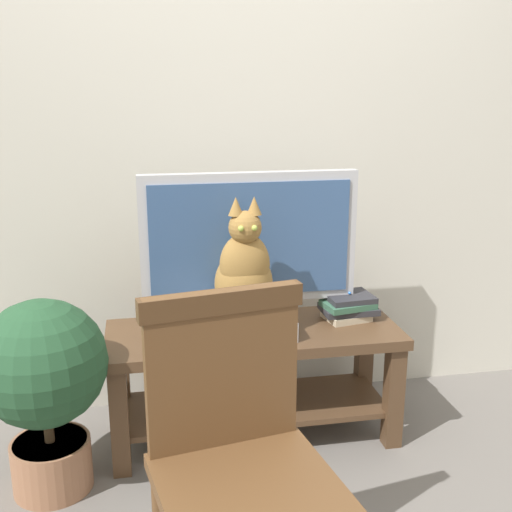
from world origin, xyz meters
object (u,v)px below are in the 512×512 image
(book_stack, at_px, (348,307))
(potted_plant, at_px, (44,379))
(tv_stand, at_px, (254,362))
(tv, at_px, (250,244))
(media_box, at_px, (244,326))
(cat, at_px, (244,273))
(wooden_chair, at_px, (238,447))

(book_stack, xyz_separation_m, potted_plant, (-1.24, -0.28, -0.10))
(tv_stand, xyz_separation_m, book_stack, (0.42, 0.05, 0.20))
(tv, xyz_separation_m, media_box, (-0.05, -0.14, -0.31))
(tv_stand, height_order, media_box, media_box)
(book_stack, distance_m, potted_plant, 1.27)
(tv, xyz_separation_m, book_stack, (0.42, -0.03, -0.29))
(book_stack, bearing_deg, tv_stand, -172.90)
(tv_stand, distance_m, potted_plant, 0.85)
(tv_stand, distance_m, cat, 0.42)
(tv, bearing_deg, media_box, -109.72)
(media_box, xyz_separation_m, potted_plant, (-0.76, -0.17, -0.08))
(tv, xyz_separation_m, wooden_chair, (-0.22, -1.06, -0.27))
(media_box, height_order, cat, cat)
(tv_stand, bearing_deg, cat, -127.34)
(media_box, bearing_deg, book_stack, 12.40)
(cat, bearing_deg, potted_plant, -168.24)
(cat, bearing_deg, tv, 72.13)
(tv_stand, height_order, wooden_chair, wooden_chair)
(tv_stand, distance_m, wooden_chair, 1.02)
(tv_stand, distance_m, tv, 0.50)
(tv, height_order, potted_plant, tv)
(cat, distance_m, wooden_chair, 0.94)
(tv, relative_size, potted_plant, 1.21)
(tv_stand, bearing_deg, potted_plant, -164.65)
(potted_plant, bearing_deg, wooden_chair, -51.79)
(tv, distance_m, media_box, 0.34)
(tv_stand, relative_size, cat, 2.44)
(potted_plant, bearing_deg, media_box, 12.67)
(book_stack, bearing_deg, media_box, -167.60)
(tv_stand, height_order, cat, cat)
(tv, relative_size, wooden_chair, 0.94)
(potted_plant, bearing_deg, cat, 11.76)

